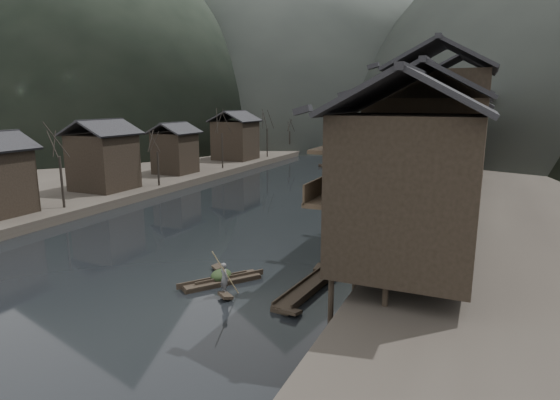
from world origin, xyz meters
The scene contains 12 objects.
water centered at (0.00, 0.00, 0.00)m, with size 300.00×300.00×0.00m, color black.
left_bank centered at (-35.00, 40.00, 0.60)m, with size 40.00×200.00×1.20m, color #2D2823.
stilt_houses centered at (17.28, 19.40, 9.00)m, with size 9.00×67.60×16.84m.
left_houses centered at (-20.50, 20.12, 5.66)m, with size 8.10×53.20×8.73m.
bare_trees centered at (-17.00, 23.25, 6.52)m, with size 3.91×73.64×7.82m.
moored_sampans centered at (11.98, 18.35, 0.20)m, with size 2.97×57.86×0.47m.
midriver_boats centered at (1.76, 41.71, 0.20)m, with size 14.03×16.72×0.45m.
stone_bridge centered at (0.00, 72.00, 5.11)m, with size 40.00×6.00×9.00m.
hero_sampan centered at (6.23, -7.98, 0.20)m, with size 4.03×5.02×0.44m.
cargo_heap centered at (6.08, -7.78, 0.81)m, with size 1.22×1.60×0.73m, color black.
boatman centered at (7.38, -9.55, 1.36)m, with size 0.67×0.44×1.85m, color #4D4D4F.
bamboo_pole centered at (7.58, -9.55, 3.97)m, with size 0.06×0.06×3.84m, color #8C7A51.
Camera 1 is at (20.84, -31.97, 11.32)m, focal length 30.00 mm.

